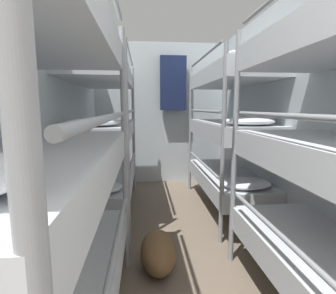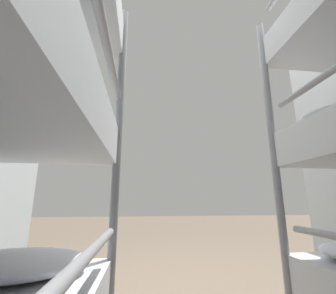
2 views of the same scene
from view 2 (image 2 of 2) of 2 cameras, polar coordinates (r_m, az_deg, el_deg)
The scene contains 0 objects.
Camera 2 is at (0.32, 1.78, 0.77)m, focal length 24.00 mm.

